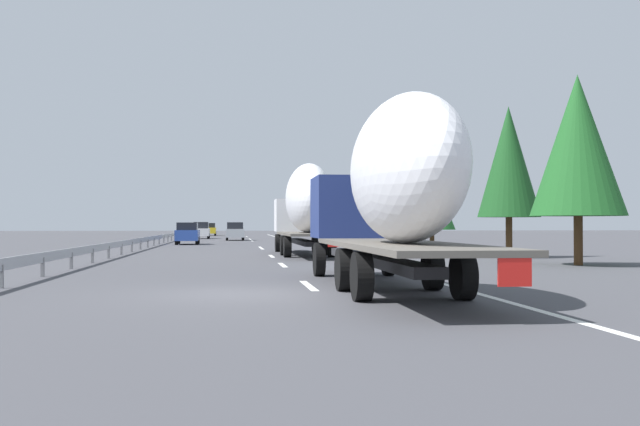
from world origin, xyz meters
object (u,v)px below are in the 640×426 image
(car_white_van, at_px, (201,230))
(road_sign, at_px, (321,215))
(truck_lead, at_px, (306,205))
(car_silver_hatch, at_px, (235,231))
(car_yellow_coupe, at_px, (209,229))
(truck_trailing, at_px, (391,188))
(car_blue_sedan, at_px, (188,233))

(car_white_van, distance_m, road_sign, 28.79)
(truck_lead, height_order, road_sign, truck_lead)
(car_silver_hatch, xyz_separation_m, car_yellow_coupe, (31.51, 3.49, -0.01))
(truck_trailing, height_order, road_sign, truck_trailing)
(car_white_van, xyz_separation_m, car_yellow_coupe, (22.66, -0.23, -0.02))
(truck_trailing, distance_m, car_yellow_coupe, 89.20)
(car_silver_hatch, relative_size, car_blue_sedan, 1.11)
(truck_lead, height_order, car_yellow_coupe, truck_lead)
(car_blue_sedan, bearing_deg, truck_lead, -161.60)
(car_white_van, height_order, car_yellow_coupe, car_white_van)
(truck_lead, height_order, truck_trailing, truck_lead)
(truck_trailing, height_order, car_white_van, truck_trailing)
(truck_trailing, relative_size, car_silver_hatch, 3.06)
(truck_trailing, bearing_deg, road_sign, -4.50)
(truck_lead, relative_size, car_white_van, 3.29)
(car_white_van, bearing_deg, car_silver_hatch, -157.18)
(road_sign, bearing_deg, truck_trailing, 175.50)
(car_yellow_coupe, bearing_deg, car_silver_hatch, -173.68)
(truck_trailing, xyz_separation_m, car_blue_sedan, (42.56, 7.32, -1.60))
(car_yellow_coupe, height_order, car_blue_sedan, car_yellow_coupe)
(road_sign, bearing_deg, car_yellow_coupe, 11.47)
(truck_trailing, bearing_deg, car_blue_sedan, 9.77)
(car_blue_sedan, bearing_deg, car_silver_hatch, -14.59)
(truck_lead, distance_m, car_silver_hatch, 37.07)
(car_yellow_coupe, bearing_deg, truck_trailing, -175.53)
(car_blue_sedan, bearing_deg, car_white_van, -0.34)
(car_yellow_coupe, bearing_deg, road_sign, -168.53)
(car_white_van, distance_m, car_yellow_coupe, 22.66)
(car_yellow_coupe, height_order, road_sign, road_sign)
(truck_trailing, xyz_separation_m, car_white_van, (66.26, 7.18, -1.56))
(car_silver_hatch, height_order, car_yellow_coupe, car_silver_hatch)
(road_sign, bearing_deg, car_white_van, 20.96)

